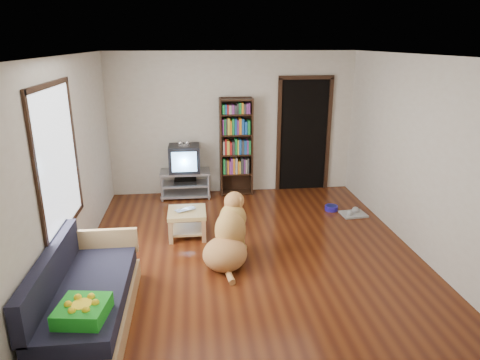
{
  "coord_description": "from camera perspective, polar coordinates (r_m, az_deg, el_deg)",
  "views": [
    {
      "loc": [
        -0.72,
        -5.28,
        2.76
      ],
      "look_at": [
        -0.09,
        0.39,
        0.9
      ],
      "focal_mm": 32.0,
      "sensor_mm": 36.0,
      "label": 1
    }
  ],
  "objects": [
    {
      "name": "wall_front",
      "position": [
        3.23,
        7.4,
        -9.07
      ],
      "size": [
        4.5,
        0.0,
        4.5
      ],
      "primitive_type": "plane",
      "rotation": [
        -1.57,
        0.0,
        0.0
      ],
      "color": "beige",
      "rests_on": "ground"
    },
    {
      "name": "coffee_table",
      "position": [
        6.35,
        -7.06,
        -5.09
      ],
      "size": [
        0.55,
        0.55,
        0.4
      ],
      "color": "tan",
      "rests_on": "ground"
    },
    {
      "name": "grey_rag",
      "position": [
        7.38,
        14.88,
        -4.42
      ],
      "size": [
        0.43,
        0.35,
        0.03
      ],
      "primitive_type": "cube",
      "rotation": [
        0.0,
        0.0,
        0.09
      ],
      "color": "#9E9E9E",
      "rests_on": "ground"
    },
    {
      "name": "green_cushion",
      "position": [
        4.19,
        -20.23,
        -16.05
      ],
      "size": [
        0.48,
        0.48,
        0.14
      ],
      "primitive_type": "cube",
      "rotation": [
        0.0,
        0.0,
        -0.15
      ],
      "color": "green",
      "rests_on": "sofa"
    },
    {
      "name": "laptop",
      "position": [
        6.27,
        -7.11,
        -4.09
      ],
      "size": [
        0.36,
        0.32,
        0.02
      ],
      "primitive_type": "imported",
      "rotation": [
        0.0,
        0.0,
        0.5
      ],
      "color": "silver",
      "rests_on": "coffee_table"
    },
    {
      "name": "wall_left",
      "position": [
        5.69,
        -21.68,
        1.87
      ],
      "size": [
        0.0,
        5.0,
        5.0
      ],
      "primitive_type": "plane",
      "rotation": [
        1.57,
        0.0,
        1.57
      ],
      "color": "beige",
      "rests_on": "ground"
    },
    {
      "name": "crt_tv",
      "position": [
        7.82,
        -7.42,
        2.96
      ],
      "size": [
        0.55,
        0.52,
        0.58
      ],
      "color": "black",
      "rests_on": "tv_stand"
    },
    {
      "name": "tv_stand",
      "position": [
        7.94,
        -7.29,
        -0.38
      ],
      "size": [
        0.9,
        0.45,
        0.5
      ],
      "color": "#99999E",
      "rests_on": "ground"
    },
    {
      "name": "wall_back",
      "position": [
        7.95,
        -1.02,
        7.47
      ],
      "size": [
        4.5,
        0.0,
        4.5
      ],
      "primitive_type": "plane",
      "rotation": [
        1.57,
        0.0,
        0.0
      ],
      "color": "beige",
      "rests_on": "ground"
    },
    {
      "name": "ceiling",
      "position": [
        5.33,
        1.52,
        16.31
      ],
      "size": [
        5.0,
        5.0,
        0.0
      ],
      "primitive_type": "plane",
      "rotation": [
        3.14,
        0.0,
        0.0
      ],
      "color": "white",
      "rests_on": "ground"
    },
    {
      "name": "dog",
      "position": [
        5.6,
        -1.5,
        -7.66
      ],
      "size": [
        0.76,
        1.1,
        0.91
      ],
      "color": "#B47445",
      "rests_on": "ground"
    },
    {
      "name": "sofa",
      "position": [
        4.78,
        -19.93,
        -14.74
      ],
      "size": [
        0.8,
        1.8,
        0.8
      ],
      "color": "tan",
      "rests_on": "ground"
    },
    {
      "name": "window",
      "position": [
        5.17,
        -23.13,
        2.46
      ],
      "size": [
        0.03,
        1.46,
        1.7
      ],
      "color": "white",
      "rests_on": "wall_left"
    },
    {
      "name": "bookshelf",
      "position": [
        7.87,
        -0.53,
        5.13
      ],
      "size": [
        0.6,
        0.3,
        1.8
      ],
      "color": "black",
      "rests_on": "ground"
    },
    {
      "name": "wall_right",
      "position": [
        6.24,
        22.39,
        3.12
      ],
      "size": [
        0.0,
        5.0,
        5.0
      ],
      "primitive_type": "plane",
      "rotation": [
        1.57,
        0.0,
        -1.57
      ],
      "color": "beige",
      "rests_on": "ground"
    },
    {
      "name": "ground",
      "position": [
        6.01,
        1.31,
        -9.32
      ],
      "size": [
        5.0,
        5.0,
        0.0
      ],
      "primitive_type": "plane",
      "color": "#53240E",
      "rests_on": "ground"
    },
    {
      "name": "doorway",
      "position": [
        8.2,
        8.5,
        6.32
      ],
      "size": [
        1.03,
        0.05,
        2.19
      ],
      "color": "black",
      "rests_on": "wall_back"
    },
    {
      "name": "dog_bowl",
      "position": [
        7.49,
        12.08,
        -3.66
      ],
      "size": [
        0.22,
        0.22,
        0.08
      ],
      "primitive_type": "cylinder",
      "color": "#1F148C",
      "rests_on": "ground"
    }
  ]
}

